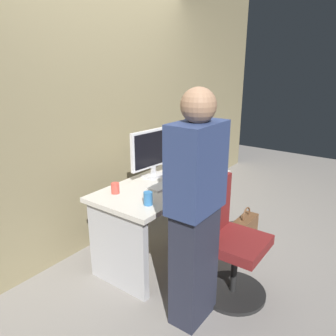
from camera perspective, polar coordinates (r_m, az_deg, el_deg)
name	(u,v)px	position (r m, az deg, el deg)	size (l,w,h in m)	color
ground_plane	(164,252)	(3.31, -0.72, -14.44)	(9.00, 9.00, 0.00)	gray
wall_back	(102,92)	(3.31, -11.41, 12.84)	(6.40, 0.10, 3.00)	#8C7F5B
desk	(164,206)	(3.08, -0.76, -6.56)	(1.36, 0.68, 0.73)	beige
office_chair	(229,244)	(2.65, 10.56, -12.89)	(0.52, 0.52, 0.94)	black
person_at_desk	(195,211)	(2.18, 4.79, -7.46)	(0.40, 0.24, 1.64)	#262838
monitor	(153,150)	(3.09, -2.60, 3.10)	(0.54, 0.16, 0.46)	silver
keyboard	(168,184)	(2.94, 0.04, -2.72)	(0.43, 0.13, 0.02)	white
mouse	(187,174)	(3.16, 3.27, -1.12)	(0.06, 0.10, 0.03)	black
cup_near_keyboard	(148,198)	(2.53, -3.48, -5.28)	(0.07, 0.07, 0.10)	#3372B2
cup_by_monitor	(115,188)	(2.77, -9.15, -3.48)	(0.07, 0.07, 0.09)	#D84C3F
book_stack	(184,162)	(3.40, 2.85, 1.03)	(0.22, 0.18, 0.12)	#594C72
cell_phone	(212,172)	(3.30, 7.62, -0.63)	(0.07, 0.14, 0.01)	black
handbag	(245,229)	(3.53, 13.26, -10.24)	(0.34, 0.14, 0.38)	brown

